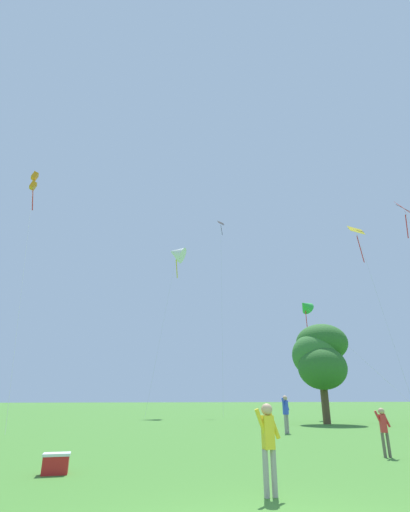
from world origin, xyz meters
name	(u,v)px	position (x,y,z in m)	size (l,w,h in m)	color
kite_green_small	(305,306)	(16.43, 27.74, 9.94)	(3.81, 10.94, 10.73)	green
kite_black_large	(221,239)	(11.43, 38.07, 20.53)	(2.41, 6.34, 23.37)	black
kite_yellow_diamond	(358,239)	(21.55, 25.26, 16.36)	(3.21, 7.02, 18.08)	yellow
kite_orange_box	(34,183)	(-8.85, 26.86, 18.94)	(3.03, 10.10, 19.93)	orange
kite_red_high	(407,217)	(18.98, 16.37, 14.27)	(2.11, 4.61, 15.75)	red
kite_white_distant	(176,253)	(5.63, 37.23, 17.66)	(4.81, 6.20, 18.91)	white
person_child_small	(384,427)	(6.18, 5.99, 0.81)	(0.43, 0.20, 1.35)	#665B4C
person_with_spool	(268,439)	(0.87, 2.39, 0.92)	(0.49, 0.21, 1.53)	gray
person_in_red_shirt	(286,410)	(7.13, 14.38, 1.06)	(0.54, 0.35, 1.77)	gray
tree_right_cluster	(320,355)	(13.26, 20.79, 4.60)	(4.34, 4.60, 6.89)	brown
picnic_cooler	(56,463)	(-2.96, 5.70, 0.22)	(0.60, 0.40, 0.44)	red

